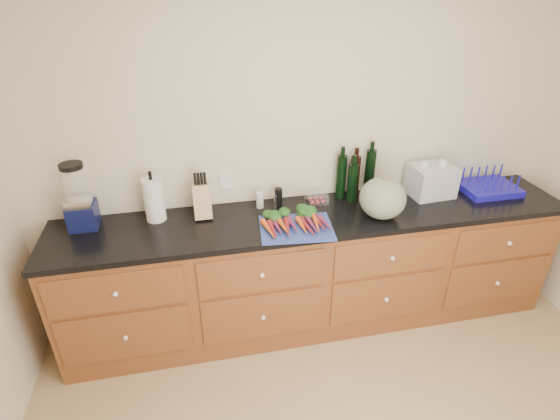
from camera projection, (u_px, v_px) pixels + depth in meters
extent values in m
cube|color=beige|center=(307.00, 149.00, 3.15)|extent=(4.10, 0.05, 2.60)
cube|color=brown|center=(314.00, 271.00, 3.28)|extent=(3.60, 0.60, 0.90)
cube|color=brown|center=(116.00, 293.00, 2.65)|extent=(0.82, 0.01, 0.28)
sphere|color=white|center=(115.00, 294.00, 2.63)|extent=(0.03, 0.03, 0.03)
cube|color=brown|center=(126.00, 336.00, 2.82)|extent=(0.82, 0.01, 0.38)
sphere|color=white|center=(126.00, 338.00, 2.81)|extent=(0.03, 0.03, 0.03)
cube|color=brown|center=(262.00, 274.00, 2.81)|extent=(0.82, 0.01, 0.28)
sphere|color=white|center=(262.00, 275.00, 2.80)|extent=(0.03, 0.03, 0.03)
cube|color=brown|center=(263.00, 316.00, 2.98)|extent=(0.82, 0.01, 0.38)
sphere|color=white|center=(263.00, 318.00, 2.97)|extent=(0.03, 0.03, 0.03)
cube|color=brown|center=(392.00, 257.00, 2.97)|extent=(0.82, 0.01, 0.28)
sphere|color=white|center=(393.00, 258.00, 2.96)|extent=(0.03, 0.03, 0.03)
cube|color=brown|center=(386.00, 298.00, 3.15)|extent=(0.82, 0.01, 0.38)
sphere|color=white|center=(387.00, 300.00, 3.13)|extent=(0.03, 0.03, 0.03)
cube|color=brown|center=(508.00, 242.00, 3.13)|extent=(0.82, 0.01, 0.28)
sphere|color=white|center=(510.00, 243.00, 3.12)|extent=(0.03, 0.03, 0.03)
cube|color=brown|center=(496.00, 282.00, 3.31)|extent=(0.82, 0.01, 0.38)
sphere|color=white|center=(498.00, 283.00, 3.30)|extent=(0.03, 0.03, 0.03)
cube|color=black|center=(317.00, 217.00, 3.06)|extent=(3.64, 0.62, 0.04)
cube|color=#293F98|center=(296.00, 228.00, 2.87)|extent=(0.51, 0.41, 0.01)
cone|color=orange|center=(269.00, 229.00, 2.81)|extent=(0.04, 0.20, 0.04)
cone|color=maroon|center=(274.00, 229.00, 2.81)|extent=(0.04, 0.20, 0.04)
cone|color=#6C2148|center=(278.00, 228.00, 2.82)|extent=(0.04, 0.20, 0.04)
cone|color=orange|center=(283.00, 227.00, 2.82)|extent=(0.04, 0.20, 0.04)
cone|color=maroon|center=(288.00, 227.00, 2.83)|extent=(0.04, 0.20, 0.04)
cone|color=#6C2148|center=(293.00, 226.00, 2.84)|extent=(0.04, 0.20, 0.04)
ellipsoid|color=#1C4316|center=(276.00, 215.00, 2.94)|extent=(0.20, 0.12, 0.06)
cone|color=orange|center=(301.00, 225.00, 2.85)|extent=(0.04, 0.20, 0.04)
cone|color=maroon|center=(306.00, 225.00, 2.85)|extent=(0.04, 0.20, 0.04)
cone|color=#6C2148|center=(311.00, 224.00, 2.86)|extent=(0.04, 0.20, 0.04)
cone|color=orange|center=(315.00, 224.00, 2.86)|extent=(0.04, 0.20, 0.04)
cone|color=maroon|center=(320.00, 223.00, 2.87)|extent=(0.04, 0.20, 0.04)
cone|color=#6C2148|center=(325.00, 223.00, 2.88)|extent=(0.04, 0.20, 0.04)
ellipsoid|color=#1C4316|center=(307.00, 212.00, 2.98)|extent=(0.20, 0.12, 0.06)
ellipsoid|color=slate|center=(383.00, 198.00, 2.95)|extent=(0.32, 0.32, 0.28)
cube|color=#0D1340|center=(83.00, 215.00, 2.86)|extent=(0.18, 0.18, 0.17)
cube|color=silver|center=(78.00, 203.00, 2.78)|extent=(0.16, 0.10, 0.05)
cylinder|color=white|center=(75.00, 185.00, 2.75)|extent=(0.14, 0.14, 0.23)
cylinder|color=black|center=(71.00, 166.00, 2.69)|extent=(0.14, 0.14, 0.03)
cylinder|color=white|center=(154.00, 200.00, 2.91)|extent=(0.13, 0.13, 0.30)
cube|color=tan|center=(202.00, 201.00, 2.97)|extent=(0.12, 0.12, 0.23)
cylinder|color=silver|center=(260.00, 200.00, 3.10)|extent=(0.05, 0.05, 0.12)
cylinder|color=black|center=(279.00, 197.00, 3.12)|extent=(0.05, 0.05, 0.14)
cylinder|color=white|center=(277.00, 200.00, 3.13)|extent=(0.04, 0.04, 0.10)
cube|color=white|center=(317.00, 198.00, 3.18)|extent=(0.15, 0.12, 0.07)
cylinder|color=black|center=(341.00, 177.00, 3.20)|extent=(0.07, 0.07, 0.33)
cylinder|color=black|center=(355.00, 176.00, 3.23)|extent=(0.07, 0.07, 0.31)
cylinder|color=black|center=(370.00, 173.00, 3.23)|extent=(0.07, 0.07, 0.35)
cylinder|color=black|center=(353.00, 182.00, 3.16)|extent=(0.07, 0.07, 0.29)
cube|color=#1814B1|center=(488.00, 188.00, 3.35)|extent=(0.41, 0.33, 0.05)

